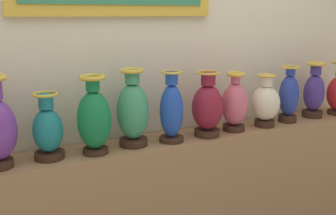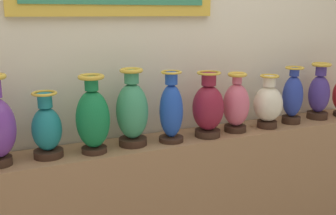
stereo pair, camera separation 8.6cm
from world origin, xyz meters
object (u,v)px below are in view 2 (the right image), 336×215
vase_jade (132,111)px  vase_indigo (319,94)px  vase_ivory (268,104)px  vase_cobalt (293,97)px  vase_teal (47,129)px  vase_sapphire (171,110)px  vase_rose (236,105)px  vase_burgundy (208,108)px  vase_emerald (93,118)px

vase_jade → vase_indigo: (1.32, 0.00, -0.02)m
vase_jade → vase_ivory: 0.87m
vase_cobalt → vase_indigo: bearing=4.1°
vase_teal → vase_jade: vase_jade is taller
vase_cobalt → vase_indigo: 0.24m
vase_sapphire → vase_cobalt: (0.86, 0.02, -0.00)m
vase_teal → vase_rose: size_ratio=0.92×
vase_teal → vase_jade: bearing=-0.1°
vase_sapphire → vase_rose: bearing=1.8°
vase_sapphire → vase_cobalt: vase_sapphire is taller
vase_burgundy → vase_indigo: 0.88m
vase_emerald → vase_burgundy: (0.66, -0.01, -0.01)m
vase_emerald → vase_indigo: size_ratio=1.07×
vase_teal → vase_rose: 1.09m
vase_emerald → vase_jade: 0.22m
vase_teal → vase_emerald: 0.23m
vase_emerald → vase_ivory: size_ratio=1.22×
vase_rose → vase_burgundy: bearing=-175.0°
vase_teal → vase_ivory: size_ratio=0.99×
vase_rose → vase_indigo: bearing=1.7°
vase_emerald → vase_jade: vase_jade is taller
vase_emerald → vase_jade: size_ratio=0.97×
vase_sapphire → vase_burgundy: (0.23, -0.00, -0.01)m
vase_emerald → vase_rose: (0.86, 0.01, -0.02)m
vase_emerald → vase_cobalt: 1.30m
vase_burgundy → vase_cobalt: size_ratio=1.03×
vase_cobalt → vase_indigo: (0.24, 0.02, -0.00)m
vase_emerald → vase_rose: bearing=0.8°
vase_burgundy → vase_cobalt: bearing=1.9°
vase_teal → vase_emerald: size_ratio=0.82×
vase_burgundy → vase_indigo: bearing=2.5°
vase_sapphire → vase_ivory: (0.66, 0.00, -0.02)m
vase_indigo → vase_rose: bearing=-178.3°
vase_rose → vase_ivory: (0.23, -0.01, -0.01)m
vase_teal → vase_sapphire: size_ratio=0.83×
vase_emerald → vase_sapphire: bearing=-0.2°
vase_emerald → vase_sapphire: size_ratio=1.02×
vase_sapphire → vase_burgundy: vase_sapphire is taller
vase_teal → vase_ivory: bearing=-1.3°
vase_emerald → vase_cobalt: bearing=0.7°
vase_jade → vase_rose: bearing=-1.4°
vase_sapphire → vase_burgundy: size_ratio=1.05×
vase_burgundy → vase_ivory: vase_burgundy is taller
vase_teal → vase_jade: size_ratio=0.79×
vase_teal → vase_cobalt: vase_cobalt is taller
vase_sapphire → vase_ivory: 0.66m
vase_sapphire → vase_ivory: size_ratio=1.19×
vase_burgundy → vase_cobalt: (0.63, 0.02, 0.00)m
vase_teal → vase_rose: (1.09, -0.02, 0.02)m
vase_emerald → vase_cobalt: size_ratio=1.09×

